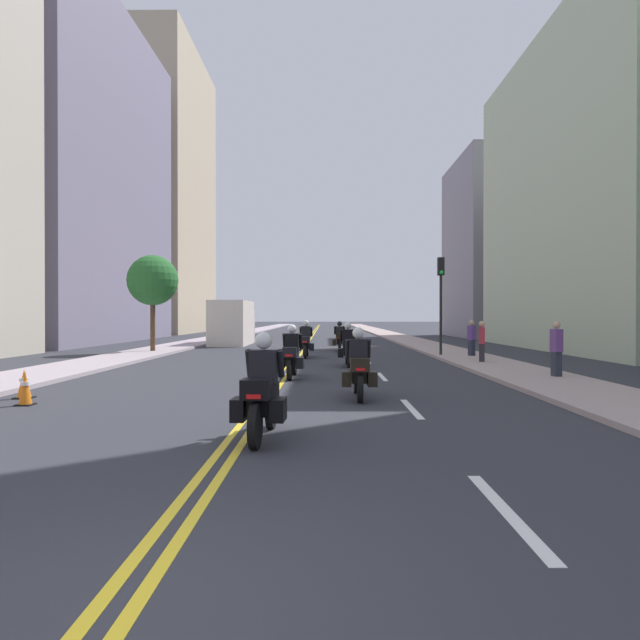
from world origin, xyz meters
TOP-DOWN VIEW (x-y plane):
  - ground_plane at (0.00, 48.00)m, footprint 264.00×264.00m
  - sidewalk_left at (-7.41, 48.00)m, footprint 2.69×144.00m
  - sidewalk_right at (7.41, 48.00)m, footprint 2.69×144.00m
  - centreline_yellow_inner at (-0.12, 48.00)m, footprint 0.12×132.00m
  - centreline_yellow_outer at (0.12, 48.00)m, footprint 0.12×132.00m
  - lane_dashes_white at (3.03, 29.00)m, footprint 0.14×56.40m
  - building_left_1 at (-17.40, 37.47)m, footprint 9.45×21.95m
  - building_right_1 at (17.04, 27.90)m, footprint 8.72×20.36m
  - building_left_2 at (-16.31, 60.15)m, footprint 7.25×18.78m
  - building_right_2 at (17.15, 46.93)m, footprint 8.95×12.06m
  - motorcycle_0 at (0.39, 5.11)m, footprint 0.78×2.12m
  - motorcycle_1 at (2.05, 9.35)m, footprint 0.76×2.10m
  - motorcycle_2 at (0.32, 13.50)m, footprint 0.78×2.10m
  - motorcycle_3 at (2.14, 17.66)m, footprint 0.76×2.18m
  - motorcycle_4 at (0.44, 21.86)m, footprint 0.77×2.21m
  - motorcycle_5 at (2.05, 26.54)m, footprint 0.76×2.17m
  - traffic_cone_0 at (-4.87, 8.35)m, footprint 0.33×0.33m
  - traffic_cone_2 at (-5.42, 9.34)m, footprint 0.38×0.38m
  - traffic_light_near at (6.46, 22.21)m, footprint 0.28×0.38m
  - pedestrian_0 at (7.22, 18.28)m, footprint 0.30×0.40m
  - pedestrian_1 at (7.92, 13.04)m, footprint 0.26×0.38m
  - pedestrian_2 at (7.66, 21.53)m, footprint 0.32×0.41m
  - street_tree_0 at (-7.24, 24.88)m, footprint 2.49×2.49m
  - parked_truck at (-4.66, 33.57)m, footprint 2.20×6.50m

SIDE VIEW (x-z plane):
  - ground_plane at x=0.00m, z-range 0.00..0.00m
  - centreline_yellow_inner at x=-0.12m, z-range 0.00..0.01m
  - centreline_yellow_outer at x=0.12m, z-range 0.00..0.01m
  - lane_dashes_white at x=3.03m, z-range 0.00..0.01m
  - sidewalk_left at x=-7.41m, z-range 0.00..0.12m
  - sidewalk_right at x=7.41m, z-range 0.00..0.12m
  - traffic_cone_2 at x=-5.42m, z-range 0.00..0.65m
  - traffic_cone_0 at x=-4.87m, z-range 0.00..0.70m
  - motorcycle_5 at x=2.05m, z-range -0.14..1.43m
  - motorcycle_1 at x=2.05m, z-range -0.14..1.45m
  - motorcycle_2 at x=0.32m, z-range -0.14..1.45m
  - motorcycle_4 at x=0.44m, z-range -0.17..1.49m
  - motorcycle_0 at x=0.39m, z-range -0.14..1.46m
  - motorcycle_3 at x=2.14m, z-range -0.14..1.48m
  - pedestrian_0 at x=7.22m, z-range 0.02..1.67m
  - pedestrian_2 at x=7.66m, z-range 0.02..1.68m
  - pedestrian_1 at x=7.92m, z-range 0.03..1.72m
  - parked_truck at x=-4.66m, z-range -0.13..2.67m
  - traffic_light_near at x=6.46m, z-range 0.85..5.30m
  - street_tree_0 at x=-7.24m, z-range 1.16..6.01m
  - building_right_2 at x=17.15m, z-range 0.00..15.45m
  - building_right_1 at x=17.04m, z-range 0.00..17.00m
  - building_left_1 at x=-17.40m, z-range 0.00..23.39m
  - building_left_2 at x=-16.31m, z-range 0.00..30.78m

